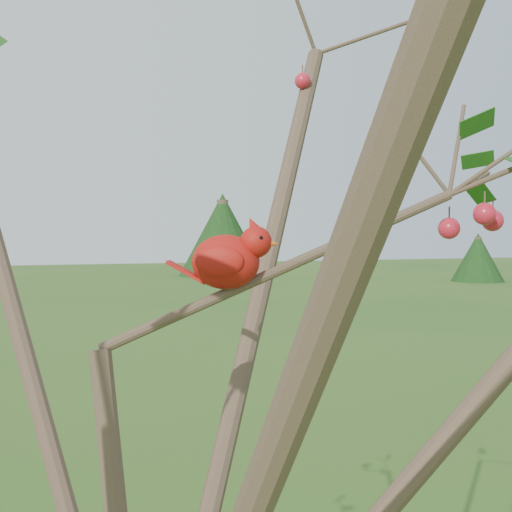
{
  "coord_description": "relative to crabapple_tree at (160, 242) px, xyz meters",
  "views": [
    {
      "loc": [
        -0.12,
        -0.93,
        2.14
      ],
      "look_at": [
        0.2,
        0.06,
        2.1
      ],
      "focal_mm": 45.0,
      "sensor_mm": 36.0,
      "label": 1
    }
  ],
  "objects": [
    {
      "name": "distant_trees",
      "position": [
        0.35,
        24.76,
        -0.49
      ],
      "size": [
        36.73,
        14.84,
        3.83
      ],
      "color": "#412E23",
      "rests_on": "ground"
    },
    {
      "name": "crabapple_tree",
      "position": [
        0.0,
        0.0,
        0.0
      ],
      "size": [
        2.35,
        2.05,
        2.95
      ],
      "color": "#412E23",
      "rests_on": "ground"
    },
    {
      "name": "cardinal",
      "position": [
        0.13,
        0.11,
        -0.03
      ],
      "size": [
        0.18,
        0.12,
        0.13
      ],
      "rotation": [
        0.0,
        0.0,
        -0.43
      ],
      "color": "red",
      "rests_on": "ground"
    }
  ]
}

